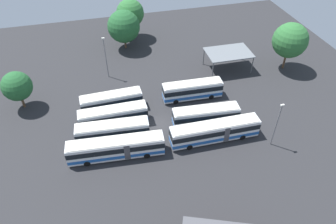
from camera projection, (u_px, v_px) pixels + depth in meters
ground_plane at (159, 124)px, 55.04m from camera, size 94.14×94.14×0.00m
bus_row0_slot0 at (192, 90)px, 59.50m from camera, size 11.45×3.01×3.52m
bus_row0_slot2 at (206, 116)px, 53.89m from camera, size 11.63×3.46×3.52m
bus_row0_slot3 at (215, 131)px, 51.00m from camera, size 14.89×2.75×3.52m
bus_row1_slot0 at (112, 102)px, 56.83m from camera, size 11.14×2.96×3.52m
bus_row1_slot1 at (113, 116)px, 53.80m from camera, size 11.74×2.64×3.52m
bus_row1_slot2 at (113, 131)px, 50.97m from camera, size 11.97×3.44×3.52m
bus_row1_slot3 at (116, 148)px, 48.20m from camera, size 15.02×3.76×3.52m
maintenance_shelter at (229, 53)px, 65.99m from camera, size 9.52×6.53×4.09m
lamp_post_far_corner at (277, 123)px, 48.35m from camera, size 0.56×0.28×8.39m
lamp_post_near_entrance at (106, 56)px, 62.97m from camera, size 0.56×0.28×9.01m
tree_south_edge at (130, 13)px, 75.41m from camera, size 6.67×6.67×9.72m
tree_northwest at (124, 26)px, 71.86m from camera, size 7.48×7.48×9.26m
tree_north_edge at (17, 86)px, 55.60m from camera, size 5.35×5.35×7.38m
tree_northeast at (290, 40)px, 64.47m from camera, size 7.27×7.27×10.27m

